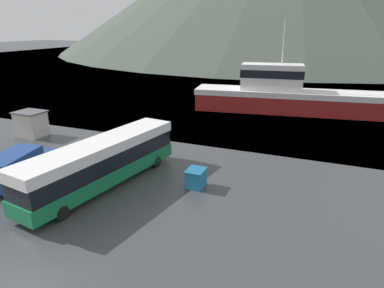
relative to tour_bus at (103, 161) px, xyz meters
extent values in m
plane|color=#383A3D|center=(2.88, -9.33, -1.86)|extent=(400.00, 400.00, 0.00)
plane|color=slate|center=(2.88, 130.51, -1.86)|extent=(240.00, 240.00, 0.00)
cube|color=#146B3D|center=(0.00, -0.01, -0.91)|extent=(4.40, 13.21, 1.00)
cube|color=black|center=(0.00, -0.01, 0.16)|extent=(4.31, 12.94, 1.14)
cube|color=white|center=(0.00, -0.01, 1.09)|extent=(4.40, 13.21, 0.71)
cube|color=black|center=(0.94, 6.42, -0.04)|extent=(2.22, 0.38, 1.54)
cylinder|color=black|center=(-0.45, 4.64, -1.41)|extent=(0.43, 0.93, 0.90)
cylinder|color=black|center=(1.77, 4.32, -1.41)|extent=(0.43, 0.93, 0.90)
cylinder|color=black|center=(-1.77, -4.34, -1.41)|extent=(0.43, 0.93, 0.90)
cylinder|color=black|center=(0.45, -4.67, -1.41)|extent=(0.43, 0.93, 0.90)
cube|color=navy|center=(-5.70, -2.38, -0.50)|extent=(2.85, 4.50, 2.01)
cube|color=navy|center=(-6.33, 0.53, -0.95)|extent=(2.34, 2.17, 1.11)
cube|color=black|center=(-6.15, -0.32, -0.05)|extent=(1.68, 0.42, 0.70)
cylinder|color=black|center=(-7.16, 0.11, -1.51)|extent=(0.36, 0.73, 0.70)
cylinder|color=black|center=(-5.41, 0.49, -1.51)|extent=(0.36, 0.73, 0.70)
cylinder|color=black|center=(-4.63, -3.12, -1.51)|extent=(0.36, 0.73, 0.70)
cube|color=maroon|center=(8.91, 27.05, -0.45)|extent=(24.14, 7.97, 2.81)
cube|color=white|center=(8.91, 27.05, 0.60)|extent=(24.38, 8.05, 0.70)
cube|color=white|center=(6.56, 26.71, 2.57)|extent=(7.98, 4.26, 3.23)
cube|color=black|center=(6.56, 26.71, 3.06)|extent=(8.14, 4.37, 0.97)
cylinder|color=#B2B2B7|center=(7.69, 26.87, 6.87)|extent=(0.20, 0.20, 5.37)
cube|color=teal|center=(5.98, 2.29, -1.28)|extent=(1.13, 1.36, 1.16)
cube|color=#1A5F86|center=(5.98, 2.29, -0.63)|extent=(1.24, 1.50, 0.13)
cube|color=beige|center=(-13.71, 6.71, -0.65)|extent=(2.54, 2.15, 2.42)
cube|color=#4C4C51|center=(-13.71, 6.71, 0.62)|extent=(2.79, 2.36, 0.12)
cylinder|color=#4C4C51|center=(-4.98, 8.78, -1.52)|extent=(0.31, 0.31, 0.67)
sphere|color=#4C4C51|center=(-4.98, 8.78, -1.09)|extent=(0.36, 0.36, 0.36)
camera|label=1|loc=(13.98, -17.74, 8.80)|focal=32.00mm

